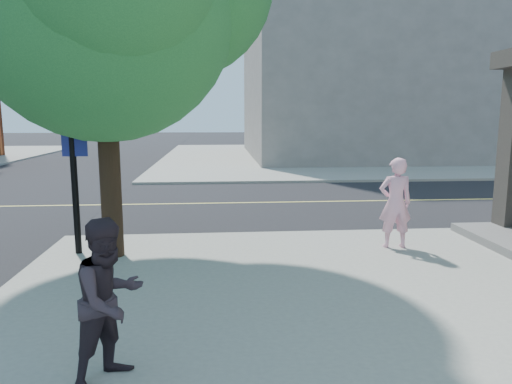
{
  "coord_description": "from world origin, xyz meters",
  "views": [
    {
      "loc": [
        2.62,
        -11.27,
        2.96
      ],
      "look_at": [
        3.46,
        -1.15,
        1.3
      ],
      "focal_mm": 33.31,
      "sensor_mm": 36.0,
      "label": 1
    }
  ],
  "objects": [
    {
      "name": "pedestrian",
      "position": [
        1.47,
        -6.38,
        1.01
      ],
      "size": [
        1.07,
        1.1,
        1.79
      ],
      "primitive_type": "imported",
      "rotation": [
        0.0,
        0.0,
        0.91
      ],
      "color": "#2B2128",
      "rests_on": "sidewalk_se"
    },
    {
      "name": "man_on_phone",
      "position": [
        6.41,
        -1.58,
        1.09
      ],
      "size": [
        0.72,
        0.49,
        1.95
      ],
      "primitive_type": "imported",
      "rotation": [
        0.0,
        0.0,
        3.11
      ],
      "color": "#ECA3BB",
      "rests_on": "sidewalk_se"
    },
    {
      "name": "road_ew",
      "position": [
        0.0,
        4.5,
        0.01
      ],
      "size": [
        140.0,
        9.0,
        0.01
      ],
      "primitive_type": "cube",
      "color": "black",
      "rests_on": "ground"
    },
    {
      "name": "sidewalk_ne",
      "position": [
        13.5,
        21.5,
        0.06
      ],
      "size": [
        29.0,
        25.0,
        0.12
      ],
      "primitive_type": "cube",
      "color": "gray",
      "rests_on": "ground"
    },
    {
      "name": "filler_ne",
      "position": [
        14.0,
        22.0,
        7.12
      ],
      "size": [
        18.0,
        16.0,
        14.0
      ],
      "primitive_type": "cube",
      "color": "slate",
      "rests_on": "sidewalk_ne"
    },
    {
      "name": "ground",
      "position": [
        0.0,
        0.0,
        0.0
      ],
      "size": [
        140.0,
        140.0,
        0.0
      ],
      "primitive_type": "plane",
      "color": "black",
      "rests_on": "ground"
    }
  ]
}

